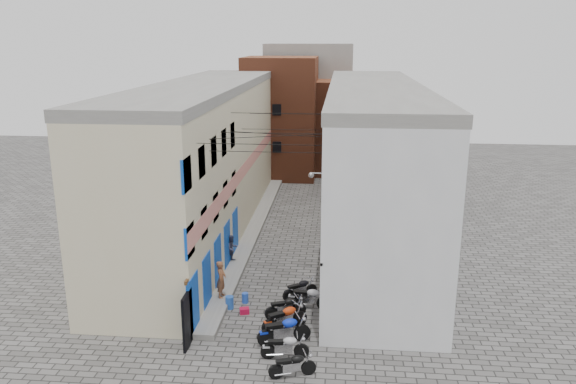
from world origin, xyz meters
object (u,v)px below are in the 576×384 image
(motorcycle_f, at_px, (308,297))
(motorcycle_d, at_px, (285,317))
(motorcycle_e, at_px, (285,306))
(water_jug_near, at_px, (230,302))
(motorcycle_b, at_px, (285,346))
(motorcycle_g, at_px, (300,288))
(person_b, at_px, (232,248))
(motorcycle_a, at_px, (292,364))
(red_crate, at_px, (244,311))
(person_a, at_px, (221,279))
(water_jug_far, at_px, (245,298))
(motorcycle_c, at_px, (284,329))

(motorcycle_f, bearing_deg, motorcycle_d, -17.18)
(motorcycle_e, height_order, water_jug_near, motorcycle_e)
(motorcycle_f, xyz_separation_m, water_jug_near, (-3.45, -0.33, -0.28))
(motorcycle_b, distance_m, water_jug_near, 4.69)
(motorcycle_g, distance_m, water_jug_near, 3.28)
(person_b, bearing_deg, motorcycle_f, -95.14)
(motorcycle_g, bearing_deg, motorcycle_e, -48.57)
(motorcycle_a, height_order, red_crate, motorcycle_a)
(person_a, xyz_separation_m, red_crate, (1.20, -1.01, -0.98))
(motorcycle_a, xyz_separation_m, water_jug_far, (-2.62, 5.49, -0.27))
(motorcycle_g, distance_m, red_crate, 2.87)
(motorcycle_a, relative_size, motorcycle_e, 0.94)
(motorcycle_f, relative_size, water_jug_far, 4.24)
(motorcycle_e, height_order, person_a, person_a)
(motorcycle_a, height_order, person_a, person_a)
(motorcycle_e, relative_size, water_jug_near, 3.23)
(person_b, relative_size, water_jug_near, 2.51)
(motorcycle_b, relative_size, water_jug_far, 3.92)
(motorcycle_g, relative_size, person_a, 1.03)
(motorcycle_c, distance_m, red_crate, 3.03)
(motorcycle_d, distance_m, motorcycle_e, 1.05)
(motorcycle_b, height_order, person_b, person_b)
(motorcycle_b, bearing_deg, person_b, -164.52)
(motorcycle_a, xyz_separation_m, person_b, (-4.01, 9.65, 0.46))
(motorcycle_e, relative_size, water_jug_far, 3.94)
(motorcycle_e, height_order, motorcycle_g, motorcycle_e)
(motorcycle_a, xyz_separation_m, person_a, (-3.68, 5.48, 0.61))
(motorcycle_c, xyz_separation_m, red_crate, (-1.96, 2.26, -0.49))
(person_b, height_order, water_jug_far, person_b)
(motorcycle_g, height_order, red_crate, motorcycle_g)
(motorcycle_e, relative_size, motorcycle_f, 0.93)
(motorcycle_d, bearing_deg, red_crate, -157.98)
(motorcycle_d, distance_m, water_jug_near, 3.10)
(motorcycle_e, xyz_separation_m, water_jug_near, (-2.53, 0.61, -0.24))
(motorcycle_e, distance_m, person_a, 3.29)
(motorcycle_b, height_order, motorcycle_g, motorcycle_b)
(motorcycle_a, relative_size, person_a, 1.01)
(motorcycle_a, xyz_separation_m, motorcycle_f, (0.24, 5.21, 0.07))
(water_jug_far, bearing_deg, person_b, 108.48)
(motorcycle_a, relative_size, water_jug_far, 3.71)
(motorcycle_c, relative_size, motorcycle_d, 1.05)
(motorcycle_d, distance_m, water_jug_far, 3.06)
(motorcycle_g, bearing_deg, person_a, -113.42)
(motorcycle_e, bearing_deg, motorcycle_f, 113.44)
(person_a, height_order, water_jug_far, person_a)
(motorcycle_b, distance_m, motorcycle_c, 1.07)
(person_a, bearing_deg, motorcycle_g, -76.24)
(motorcycle_a, relative_size, motorcycle_g, 0.97)
(motorcycle_a, height_order, motorcycle_g, motorcycle_g)
(motorcycle_a, xyz_separation_m, motorcycle_d, (-0.60, 3.22, 0.10))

